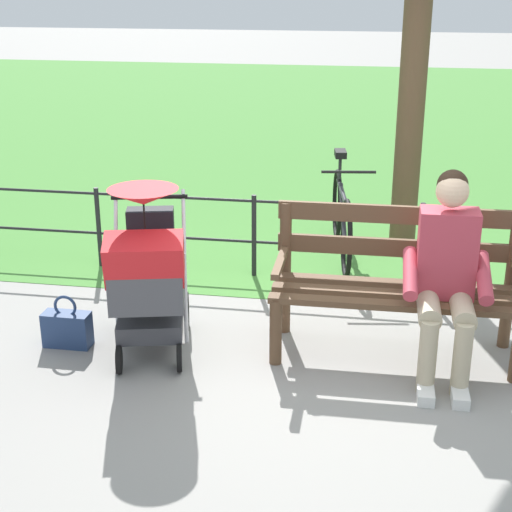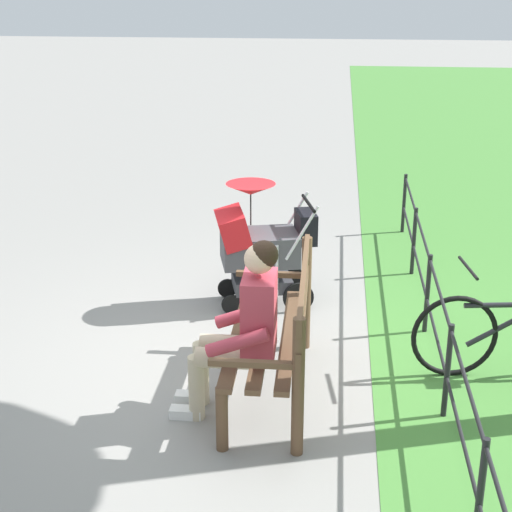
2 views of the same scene
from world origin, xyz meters
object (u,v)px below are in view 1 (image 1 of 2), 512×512
object	(u,v)px
park_bench	(396,277)
handbag	(67,328)
person_on_bench	(447,270)
stroller	(148,269)
bicycle	(341,216)

from	to	relation	value
park_bench	handbag	distance (m)	2.23
person_on_bench	stroller	xyz separation A→B (m)	(1.88, 0.08, -0.08)
handbag	bicycle	bearing A→B (deg)	-129.08
park_bench	bicycle	size ratio (longest dim) A/B	0.97
person_on_bench	park_bench	bearing A→B (deg)	-36.99
park_bench	bicycle	bearing A→B (deg)	-75.44
person_on_bench	bicycle	xyz separation A→B (m)	(0.76, -2.01, -0.31)
stroller	handbag	xyz separation A→B (m)	(0.59, 0.01, -0.47)
park_bench	handbag	xyz separation A→B (m)	(2.17, 0.31, -0.40)
park_bench	handbag	world-z (taller)	park_bench
handbag	person_on_bench	bearing A→B (deg)	-177.89
bicycle	person_on_bench	bearing A→B (deg)	110.70
park_bench	stroller	distance (m)	1.62
park_bench	handbag	size ratio (longest dim) A/B	4.34
park_bench	person_on_bench	world-z (taller)	person_on_bench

